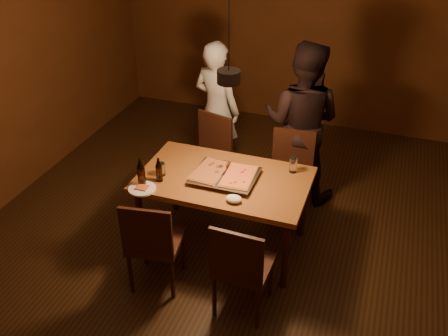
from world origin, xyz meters
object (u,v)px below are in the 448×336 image
(diner_dark, at_px, (302,122))
(pendant_lamp, at_px, (229,75))
(chair_far_right, at_px, (291,167))
(pizza_tray, at_px, (225,177))
(beer_bottle_a, at_px, (141,172))
(plate_slice, at_px, (142,189))
(diner_white, at_px, (217,109))
(chair_near_right, at_px, (240,262))
(beer_bottle_b, at_px, (159,170))
(dining_table, at_px, (224,185))
(chair_far_left, at_px, (210,148))
(chair_near_left, at_px, (152,238))

(diner_dark, xyz_separation_m, pendant_lamp, (-0.37, -1.24, 0.91))
(chair_far_right, relative_size, pizza_tray, 0.88)
(beer_bottle_a, xyz_separation_m, pendant_lamp, (0.71, 0.22, 0.88))
(pizza_tray, bearing_deg, chair_far_right, 56.48)
(plate_slice, xyz_separation_m, diner_dark, (1.05, 1.52, 0.09))
(diner_white, relative_size, diner_dark, 0.91)
(chair_near_right, distance_m, pizza_tray, 0.88)
(pizza_tray, distance_m, diner_dark, 1.22)
(beer_bottle_b, height_order, plate_slice, beer_bottle_b)
(beer_bottle_b, bearing_deg, pendant_lamp, 10.31)
(dining_table, distance_m, pizza_tray, 0.10)
(chair_far_left, bearing_deg, diner_white, -64.55)
(plate_slice, bearing_deg, beer_bottle_a, 115.97)
(chair_far_left, relative_size, chair_near_right, 1.06)
(chair_near_left, xyz_separation_m, diner_dark, (0.82, 1.85, 0.31))
(chair_far_left, xyz_separation_m, pizza_tray, (0.46, -0.82, 0.24))
(chair_far_left, distance_m, pizza_tray, 0.97)
(chair_near_right, xyz_separation_m, beer_bottle_a, (-1.03, 0.43, 0.34))
(chair_near_right, relative_size, pendant_lamp, 0.44)
(beer_bottle_a, bearing_deg, diner_white, 86.68)
(chair_far_right, distance_m, pendant_lamp, 1.54)
(dining_table, xyz_separation_m, chair_far_right, (0.45, 0.73, -0.14))
(chair_far_left, bearing_deg, plate_slice, 97.54)
(plate_slice, bearing_deg, chair_near_right, -19.69)
(beer_bottle_a, bearing_deg, pendant_lamp, 16.88)
(chair_far_left, bearing_deg, chair_far_right, -170.25)
(pizza_tray, xyz_separation_m, diner_dark, (0.44, 1.13, 0.08))
(diner_white, height_order, diner_dark, diner_dark)
(chair_far_right, height_order, plate_slice, chair_far_right)
(chair_far_left, distance_m, chair_near_left, 1.54)
(chair_far_right, bearing_deg, beer_bottle_a, 40.87)
(chair_near_right, xyz_separation_m, pizza_tray, (-0.39, 0.75, 0.24))
(chair_near_left, relative_size, plate_slice, 2.06)
(dining_table, distance_m, diner_white, 1.38)
(chair_far_right, xyz_separation_m, beer_bottle_a, (-1.08, -1.07, 0.34))
(beer_bottle_b, relative_size, diner_dark, 0.13)
(pizza_tray, bearing_deg, chair_near_left, -121.15)
(chair_near_right, relative_size, beer_bottle_a, 1.84)
(beer_bottle_a, bearing_deg, chair_near_right, -22.37)
(diner_white, bearing_deg, pizza_tray, 128.29)
(chair_far_right, bearing_deg, chair_far_left, -8.73)
(chair_near_left, distance_m, plate_slice, 0.46)
(beer_bottle_b, height_order, pendant_lamp, pendant_lamp)
(chair_far_left, bearing_deg, chair_near_right, 133.02)
(chair_far_left, distance_m, beer_bottle_b, 1.09)
(chair_far_right, bearing_deg, plate_slice, 43.49)
(pizza_tray, xyz_separation_m, beer_bottle_b, (-0.53, -0.22, 0.09))
(chair_far_left, bearing_deg, pendant_lamp, 134.19)
(beer_bottle_b, relative_size, diner_white, 0.15)
(chair_far_right, height_order, beer_bottle_a, beer_bottle_a)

